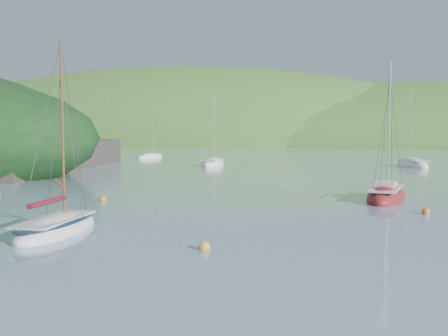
% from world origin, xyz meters
% --- Properties ---
extents(ground, '(700.00, 700.00, 0.00)m').
position_xyz_m(ground, '(0.00, 0.00, 0.00)').
color(ground, '#728E9E').
rests_on(ground, ground).
extents(shoreline_hills, '(690.00, 135.00, 56.00)m').
position_xyz_m(shoreline_hills, '(-9.66, 172.42, 0.00)').
color(shoreline_hills, '#346125').
rests_on(shoreline_hills, ground).
extents(daysailer_white, '(2.72, 6.42, 9.65)m').
position_xyz_m(daysailer_white, '(-4.83, 0.49, 0.22)').
color(daysailer_white, white).
rests_on(daysailer_white, ground).
extents(sloop_red, '(3.66, 7.34, 10.38)m').
position_xyz_m(sloop_red, '(10.89, 16.17, 0.21)').
color(sloop_red, maroon).
rests_on(sloop_red, ground).
extents(distant_sloop_a, '(2.88, 7.52, 10.61)m').
position_xyz_m(distant_sloop_a, '(-10.01, 45.80, 0.18)').
color(distant_sloop_a, white).
rests_on(distant_sloop_a, ground).
extents(distant_sloop_b, '(4.97, 8.40, 11.31)m').
position_xyz_m(distant_sloop_b, '(16.29, 50.68, 0.19)').
color(distant_sloop_b, white).
rests_on(distant_sloop_b, ground).
extents(distant_sloop_c, '(4.05, 6.17, 8.31)m').
position_xyz_m(distant_sloop_c, '(-25.94, 61.46, 0.15)').
color(distant_sloop_c, white).
rests_on(distant_sloop_c, ground).
extents(mooring_buoys, '(21.18, 12.20, 0.50)m').
position_xyz_m(mooring_buoys, '(0.05, 5.79, 0.12)').
color(mooring_buoys, gold).
rests_on(mooring_buoys, ground).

